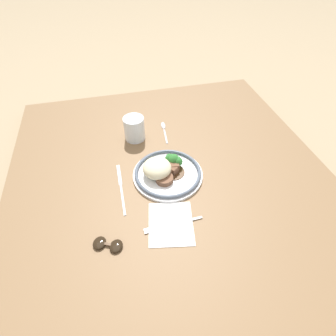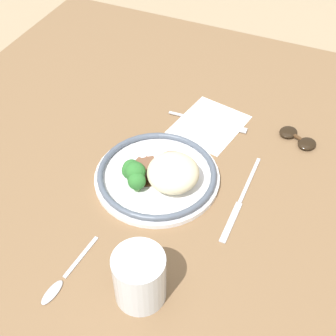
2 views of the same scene
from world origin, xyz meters
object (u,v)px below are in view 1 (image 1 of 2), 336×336
at_px(plate, 166,171).
at_px(sunglasses, 108,245).
at_px(knife, 121,186).
at_px(fork, 168,226).
at_px(juice_glass, 134,129).
at_px(spoon, 164,128).

height_order(plate, sunglasses, plate).
xyz_separation_m(plate, knife, (-0.02, 0.16, -0.02)).
bearing_deg(fork, juice_glass, -88.54).
bearing_deg(sunglasses, knife, 9.12).
xyz_separation_m(juice_glass, fork, (-0.44, -0.03, -0.04)).
xyz_separation_m(knife, sunglasses, (-0.21, 0.06, 0.01)).
relative_size(plate, fork, 1.35).
bearing_deg(juice_glass, plate, -162.30).
distance_m(juice_glass, sunglasses, 0.48).
xyz_separation_m(juice_glass, sunglasses, (-0.46, 0.15, -0.04)).
bearing_deg(sunglasses, fork, -58.23).
relative_size(knife, sunglasses, 2.39).
height_order(plate, knife, plate).
distance_m(fork, knife, 0.22).
height_order(fork, knife, fork).
distance_m(fork, spoon, 0.48).
relative_size(knife, spoon, 1.53).
bearing_deg(plate, sunglasses, 135.75).
distance_m(juice_glass, knife, 0.27).
bearing_deg(knife, plate, -84.24).
relative_size(fork, knife, 0.80).
bearing_deg(juice_glass, sunglasses, 162.36).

